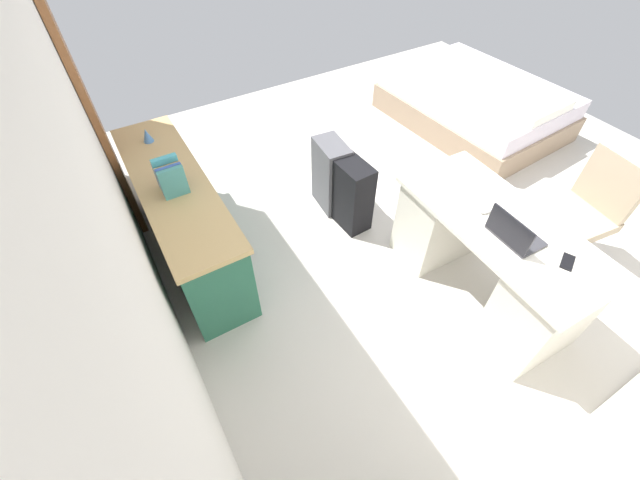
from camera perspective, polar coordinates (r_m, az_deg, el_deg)
ground_plane at (r=3.88m, az=14.34°, el=4.28°), size 5.76×5.76×0.00m
wall_back at (r=2.24m, az=-29.23°, el=7.49°), size 4.05×0.10×2.66m
door_wooden at (r=3.68m, az=-30.12°, el=16.46°), size 0.88×0.05×2.04m
desk at (r=3.09m, az=22.70°, el=-2.29°), size 1.46×0.71×0.74m
office_chair at (r=3.65m, az=32.79°, el=2.56°), size 0.52×0.52×0.94m
credenza at (r=3.31m, az=-18.84°, el=2.94°), size 1.80×0.48×0.75m
bed at (r=5.17m, az=21.19°, el=17.65°), size 1.98×1.51×0.58m
suitcase_black at (r=3.44m, az=4.49°, el=6.43°), size 0.37×0.24×0.63m
suitcase_spare_grey at (r=3.61m, az=1.58°, el=9.19°), size 0.38×0.25×0.66m
laptop at (r=2.72m, az=25.83°, el=0.86°), size 0.32×0.23×0.21m
computer_mouse at (r=2.87m, az=22.54°, el=4.00°), size 0.06×0.10×0.03m
cell_phone_near_laptop at (r=2.77m, az=31.79°, el=-2.66°), size 0.12×0.15×0.01m
book_row at (r=2.93m, az=-20.53°, el=8.45°), size 0.19×0.17×0.24m
figurine_small at (r=3.53m, az=-23.45°, el=13.53°), size 0.08×0.08×0.11m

